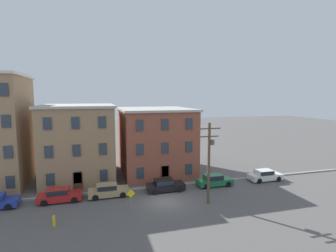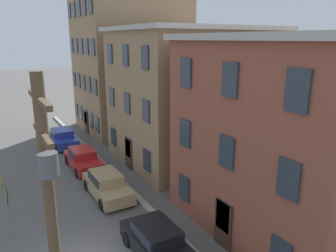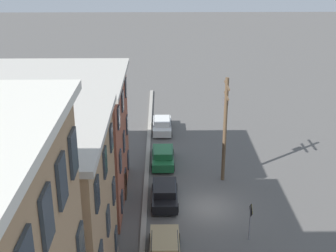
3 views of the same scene
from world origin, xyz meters
name	(u,v)px [view 2 (image 2 of 3)]	position (x,y,z in m)	size (l,w,h in m)	color
kerb_strip	(176,235)	(0.00, 4.50, 0.08)	(56.00, 0.36, 0.16)	#9E998E
apartment_corner	(131,61)	(-19.60, 10.90, 6.91)	(9.36, 10.31, 13.78)	#9E7A56
apartment_midblock	(192,94)	(-9.02, 11.34, 5.00)	(9.43, 11.20, 9.96)	#9E7A56
apartment_far	(317,130)	(1.64, 11.77, 4.69)	(10.18, 12.05, 9.35)	brown
car_blue	(63,137)	(-16.82, 3.00, 0.75)	(4.40, 1.92, 1.43)	#233899
car_red	(83,158)	(-10.72, 3.09, 0.75)	(4.40, 1.92, 1.43)	#B21E1E
car_tan	(107,184)	(-5.69, 3.11, 0.75)	(4.40, 1.92, 1.43)	tan
car_black	(158,241)	(0.85, 3.06, 0.75)	(4.40, 1.92, 1.43)	black
caution_sign	(8,203)	(-3.88, -2.29, 1.77)	(0.96, 0.08, 2.65)	slate
utility_pole	(52,227)	(4.29, -1.61, 4.76)	(2.40, 0.44, 8.45)	brown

